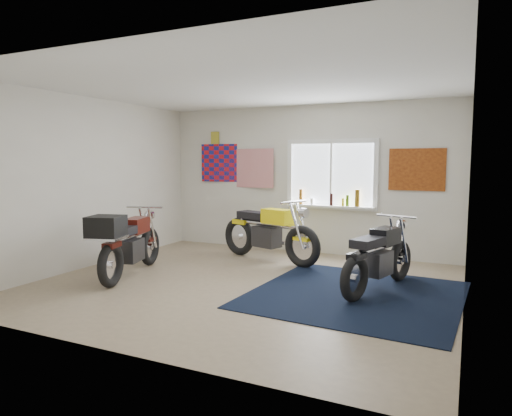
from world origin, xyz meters
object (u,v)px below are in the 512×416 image
at_px(yellow_triumph, 269,234).
at_px(maroon_tourer, 127,243).
at_px(navy_rug, 356,294).
at_px(black_chrome_bike, 379,259).

xyz_separation_m(yellow_triumph, maroon_tourer, (-1.41, -1.91, 0.05)).
relative_size(navy_rug, black_chrome_bike, 1.42).
relative_size(black_chrome_bike, maroon_tourer, 0.94).
xyz_separation_m(black_chrome_bike, maroon_tourer, (-3.43, -0.89, 0.09)).
relative_size(navy_rug, maroon_tourer, 1.34).
xyz_separation_m(navy_rug, yellow_triumph, (-1.80, 1.35, 0.46)).
bearing_deg(black_chrome_bike, yellow_triumph, 79.46).
distance_m(black_chrome_bike, maroon_tourer, 3.54).
bearing_deg(navy_rug, yellow_triumph, 143.10).
distance_m(yellow_triumph, maroon_tourer, 2.37).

